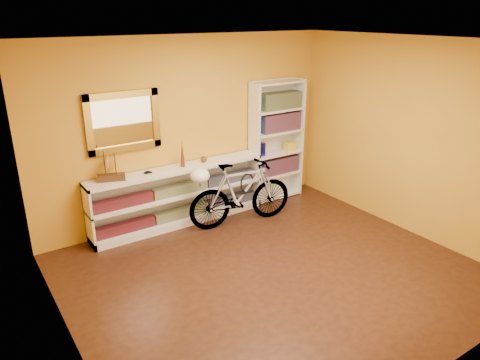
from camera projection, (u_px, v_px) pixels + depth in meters
floor at (273, 274)px, 5.28m from camera, size 4.50×4.00×0.01m
ceiling at (280, 41)px, 4.37m from camera, size 4.50×4.00×0.01m
back_wall at (189, 130)px, 6.38m from camera, size 4.50×0.01×2.60m
left_wall at (57, 219)px, 3.65m from camera, size 0.01×4.00×2.60m
right_wall at (410, 138)px, 6.00m from camera, size 0.01×4.00×2.60m
gilt_mirror at (123, 122)px, 5.77m from camera, size 0.98×0.06×0.78m
wall_socket at (242, 187)px, 7.20m from camera, size 0.09×0.02×0.09m
console_unit at (180, 196)px, 6.39m from camera, size 2.60×0.35×0.85m
cd_row_lower at (181, 213)px, 6.47m from camera, size 2.50×0.13×0.14m
cd_row_upper at (180, 189)px, 6.34m from camera, size 2.50×0.13×0.14m
model_ship at (110, 165)px, 5.68m from camera, size 0.37×0.23×0.41m
toy_car at (148, 173)px, 6.01m from camera, size 0.00×0.00×0.00m
bronze_ornament at (182, 153)px, 6.22m from camera, size 0.07×0.07×0.38m
decorative_orb at (204, 159)px, 6.44m from camera, size 0.09×0.09×0.09m
bookcase at (276, 141)px, 7.13m from camera, size 0.90×0.30×1.90m
book_row_a at (278, 165)px, 7.30m from camera, size 0.70×0.22×0.26m
book_row_b at (279, 122)px, 7.05m from camera, size 0.70×0.22×0.28m
book_row_c at (280, 100)px, 6.94m from camera, size 0.70×0.22×0.25m
travel_mug at (263, 149)px, 7.00m from camera, size 0.09×0.09×0.20m
red_tin at (266, 105)px, 6.85m from camera, size 0.14×0.14×0.16m
yellow_bag at (290, 146)px, 7.27m from camera, size 0.19×0.13×0.14m
bicycle at (241, 193)px, 6.37m from camera, size 0.65×1.63×0.93m
helmet at (200, 176)px, 6.01m from camera, size 0.27×0.25×0.20m
u_lock at (247, 183)px, 6.36m from camera, size 0.22×0.02×0.22m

